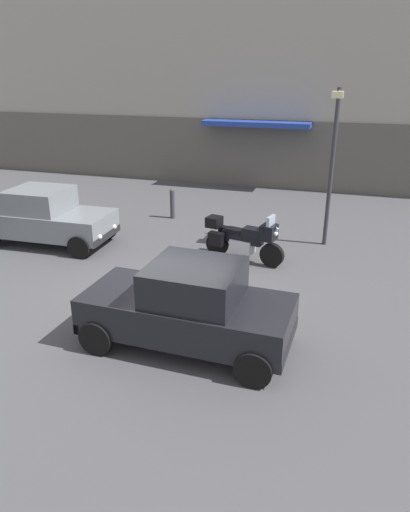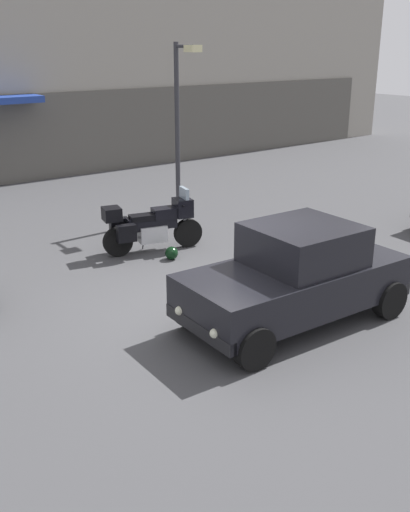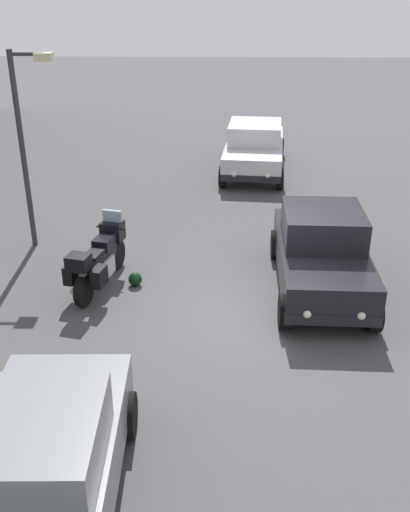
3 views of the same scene
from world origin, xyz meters
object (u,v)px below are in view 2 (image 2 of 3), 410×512
(car_wagon_end, at_px, (296,276))
(motorcycle, at_px, (151,224))
(helmet, at_px, (172,253))
(streetlamp_curbside, at_px, (181,114))

(car_wagon_end, bearing_deg, motorcycle, -87.95)
(motorcycle, distance_m, car_wagon_end, 4.39)
(helmet, height_order, streetlamp_curbside, streetlamp_curbside)
(helmet, xyz_separation_m, streetlamp_curbside, (1.97, 2.47, 2.54))
(motorcycle, bearing_deg, helmet, -72.16)
(motorcycle, bearing_deg, car_wagon_end, -76.70)
(helmet, distance_m, car_wagon_end, 3.75)
(helmet, distance_m, streetlamp_curbside, 4.05)
(motorcycle, relative_size, streetlamp_curbside, 0.51)
(helmet, xyz_separation_m, car_wagon_end, (-0.04, -3.69, 0.67))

